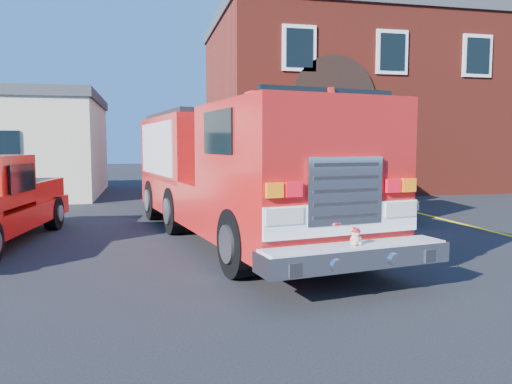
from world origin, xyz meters
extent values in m
plane|color=black|center=(0.00, 0.00, 0.00)|extent=(100.00, 100.00, 0.00)
cube|color=yellow|center=(6.50, 1.00, 0.00)|extent=(0.12, 3.00, 0.01)
cube|color=yellow|center=(6.50, 4.00, 0.00)|extent=(0.12, 3.00, 0.01)
cube|color=yellow|center=(6.50, 7.00, 0.00)|extent=(0.12, 3.00, 0.01)
cube|color=maroon|center=(9.00, 14.00, 4.00)|extent=(15.00, 10.00, 8.00)
cube|color=#3C3E40|center=(9.00, 14.00, 8.20)|extent=(15.20, 10.20, 0.50)
cube|color=black|center=(5.50, 8.98, 2.00)|extent=(3.60, 0.12, 4.00)
cylinder|color=black|center=(5.50, 8.98, 4.00)|extent=(3.60, 0.12, 3.60)
cube|color=black|center=(4.00, 8.95, 6.00)|extent=(1.40, 0.10, 1.80)
cube|color=black|center=(8.00, 8.95, 6.00)|extent=(1.40, 0.10, 1.80)
cube|color=black|center=(12.00, 8.95, 6.00)|extent=(1.40, 0.10, 1.80)
cube|color=black|center=(-7.00, 8.97, 2.00)|extent=(1.20, 0.10, 1.40)
cylinder|color=black|center=(-0.57, -2.39, 0.57)|extent=(0.56, 1.20, 1.15)
cylinder|color=black|center=(1.70, -1.98, 0.57)|extent=(0.56, 1.20, 1.15)
cube|color=red|center=(-0.03, 1.10, 0.89)|extent=(4.23, 9.71, 0.94)
cube|color=red|center=(-0.45, 3.47, 2.09)|extent=(3.38, 4.98, 1.67)
cube|color=red|center=(0.51, -1.88, 2.14)|extent=(3.16, 3.75, 1.57)
cube|color=black|center=(0.74, -3.16, 2.56)|extent=(2.28, 0.49, 0.98)
cube|color=red|center=(0.51, -1.88, 3.01)|extent=(1.71, 0.64, 0.15)
cube|color=white|center=(0.81, -3.54, 1.10)|extent=(2.58, 0.52, 0.46)
cube|color=silver|center=(0.81, -3.55, 1.51)|extent=(1.24, 0.28, 0.98)
cube|color=silver|center=(0.86, -3.83, 0.61)|extent=(2.98, 1.08, 0.29)
cube|color=#B7B7BF|center=(-1.75, 3.24, 2.09)|extent=(0.71, 3.71, 1.36)
cube|color=#B7B7BF|center=(0.84, 3.70, 2.09)|extent=(0.71, 3.71, 1.36)
sphere|color=beige|center=(0.86, -3.83, 0.84)|extent=(0.17, 0.17, 0.15)
sphere|color=beige|center=(0.86, -3.83, 0.95)|extent=(0.14, 0.14, 0.12)
sphere|color=beige|center=(0.81, -3.83, 0.99)|extent=(0.05, 0.05, 0.05)
sphere|color=beige|center=(0.90, -3.81, 0.99)|extent=(0.05, 0.05, 0.05)
ellipsoid|color=red|center=(0.86, -3.83, 0.98)|extent=(0.15, 0.15, 0.07)
cylinder|color=red|center=(0.86, -3.84, 0.97)|extent=(0.17, 0.17, 0.01)
cube|color=#BC1009|center=(-5.33, 3.11, 1.01)|extent=(2.21, 2.45, 0.58)
cylinder|color=black|center=(2.76, 3.60, 0.57)|extent=(0.48, 1.17, 1.13)
cylinder|color=black|center=(5.01, 3.35, 0.57)|extent=(0.48, 1.17, 1.13)
cube|color=red|center=(4.20, 6.34, 0.88)|extent=(3.47, 8.48, 0.93)
cube|color=red|center=(4.37, 7.88, 2.06)|extent=(3.13, 5.41, 1.55)
cube|color=red|center=(3.89, 3.48, 1.96)|extent=(2.83, 2.74, 1.34)
cube|color=#B7B7BF|center=(3.08, 8.02, 1.96)|extent=(0.52, 4.31, 1.75)
cube|color=#B7B7BF|center=(5.66, 7.74, 1.96)|extent=(0.52, 4.31, 1.75)
cube|color=silver|center=(3.72, 1.99, 0.57)|extent=(2.82, 0.77, 0.26)
camera|label=1|loc=(-2.02, -10.33, 2.18)|focal=35.00mm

